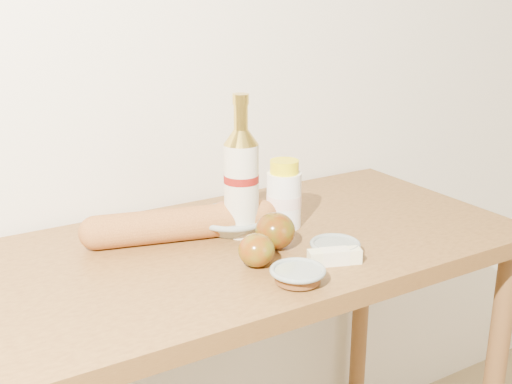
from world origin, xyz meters
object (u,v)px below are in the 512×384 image
bourbon_bottle (241,179)px  baguette (182,224)px  egg_bowl (232,220)px  cream_bottle (284,196)px  table (249,293)px

bourbon_bottle → baguette: bearing=142.5°
egg_bowl → cream_bottle: bearing=-19.3°
bourbon_bottle → egg_bowl: size_ratio=1.44×
cream_bottle → baguette: bearing=172.4°
bourbon_bottle → table: bearing=-120.7°
table → bourbon_bottle: bearing=79.8°
table → egg_bowl: 0.17m
bourbon_bottle → egg_bowl: bourbon_bottle is taller
cream_bottle → egg_bowl: cream_bottle is taller
table → egg_bowl: bearing=89.7°
baguette → bourbon_bottle: bearing=-2.2°
table → bourbon_bottle: size_ratio=3.85×
bourbon_bottle → cream_bottle: size_ratio=2.00×
table → cream_bottle: (0.11, 0.04, 0.20)m
table → baguette: bearing=145.0°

